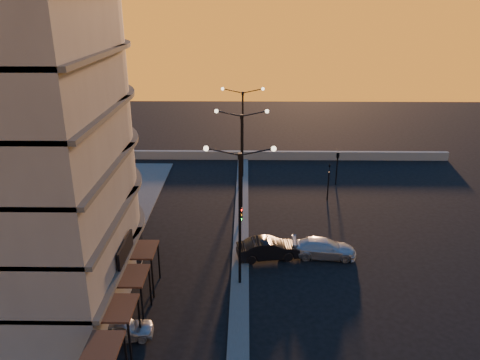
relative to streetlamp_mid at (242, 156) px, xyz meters
name	(u,v)px	position (x,y,z in m)	size (l,w,h in m)	color
ground	(240,284)	(0.00, -10.00, -5.59)	(120.00, 120.00, 0.00)	black
sidewalk_west	(100,252)	(-10.50, -6.00, -5.53)	(5.00, 40.00, 0.12)	#4A4A48
median	(242,217)	(0.00, 0.00, -5.53)	(1.20, 36.00, 0.12)	#4A4A48
parapet	(260,155)	(2.00, 16.00, -5.09)	(44.00, 0.50, 1.00)	gray
streetlamp_near	(240,207)	(0.00, -10.00, 0.00)	(4.32, 0.32, 9.51)	black
streetlamp_mid	(242,156)	(0.00, 0.00, 0.00)	(4.32, 0.32, 9.51)	black
streetlamp_far	(243,126)	(0.00, 10.00, 0.00)	(4.32, 0.32, 9.51)	black
traffic_light_main	(240,225)	(0.00, -7.13, -2.70)	(0.28, 0.44, 4.25)	black
signal_east_a	(328,181)	(8.00, 4.00, -3.66)	(0.13, 0.16, 3.60)	black
signal_east_b	(338,156)	(9.50, 8.00, -2.49)	(0.42, 1.99, 3.60)	black
car_hatchback	(121,329)	(-6.50, -15.42, -4.98)	(1.45, 3.61, 1.23)	#A5A7AD
car_sedan	(268,249)	(2.02, -6.61, -4.84)	(1.59, 4.55, 1.50)	black
car_wagon	(324,248)	(6.08, -6.36, -4.92)	(1.89, 4.65, 1.35)	#ACAEB4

